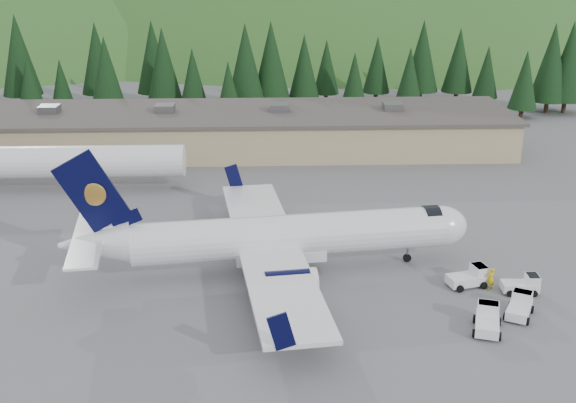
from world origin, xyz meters
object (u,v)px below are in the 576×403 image
at_px(baggage_tug_a, 470,277).
at_px(terminal_building, 242,130).
at_px(baggage_tug_d, 487,319).
at_px(airliner, 279,238).
at_px(baggage_tug_b, 523,285).
at_px(ramp_worker, 491,278).
at_px(second_airliner, 58,161).
at_px(baggage_tug_c, 520,306).

xyz_separation_m(baggage_tug_a, terminal_building, (-19.40, 41.43, 1.87)).
bearing_deg(terminal_building, baggage_tug_d, -68.86).
bearing_deg(baggage_tug_d, airliner, 72.09).
relative_size(baggage_tug_b, ramp_worker, 1.59).
bearing_deg(ramp_worker, baggage_tug_d, 40.11).
relative_size(baggage_tug_a, terminal_building, 0.05).
bearing_deg(ramp_worker, baggage_tug_b, 132.35).
distance_m(terminal_building, baggage_tug_d, 51.89).
bearing_deg(baggage_tug_a, airliner, 153.75).
xyz_separation_m(baggage_tug_b, ramp_worker, (-2.39, 0.71, 0.23)).
height_order(terminal_building, baggage_tug_d, terminal_building).
distance_m(baggage_tug_a, baggage_tug_d, 6.98).
height_order(second_airliner, baggage_tug_b, second_airliner).
xyz_separation_m(baggage_tug_a, baggage_tug_b, (3.85, -1.35, -0.08)).
bearing_deg(second_airliner, ramp_worker, -32.59).
bearing_deg(baggage_tug_d, terminal_building, 38.12).
xyz_separation_m(baggage_tug_a, baggage_tug_c, (2.35, -4.93, -0.04)).
bearing_deg(baggage_tug_d, baggage_tug_a, 11.27).
distance_m(terminal_building, ramp_worker, 46.98).
bearing_deg(baggage_tug_b, baggage_tug_a, 162.85).
height_order(baggage_tug_b, baggage_tug_c, baggage_tug_c).
xyz_separation_m(terminal_building, ramp_worker, (20.86, -42.06, -1.71)).
relative_size(terminal_building, baggage_tug_d, 19.96).
bearing_deg(airliner, terminal_building, 88.65).
relative_size(second_airliner, baggage_tug_b, 9.56).
distance_m(baggage_tug_b, ramp_worker, 2.51).
bearing_deg(baggage_tug_c, baggage_tug_b, 5.81).
xyz_separation_m(second_airliner, terminal_building, (19.91, 16.00, -0.70)).
distance_m(airliner, baggage_tug_c, 19.68).
height_order(baggage_tug_d, ramp_worker, ramp_worker).
distance_m(second_airliner, baggage_tug_c, 51.62).
xyz_separation_m(baggage_tug_d, ramp_worker, (2.15, 6.31, 0.14)).
xyz_separation_m(second_airliner, baggage_tug_a, (39.31, -25.43, -2.57)).
height_order(baggage_tug_b, terminal_building, terminal_building).
bearing_deg(baggage_tug_c, baggage_tug_a, 53.98).
distance_m(baggage_tug_b, terminal_building, 48.72).
xyz_separation_m(airliner, baggage_tug_a, (15.38, -3.30, -2.27)).
distance_m(baggage_tug_c, baggage_tug_d, 3.65).
relative_size(airliner, baggage_tug_d, 9.60).
height_order(baggage_tug_a, ramp_worker, ramp_worker).
relative_size(airliner, baggage_tug_a, 9.91).
xyz_separation_m(airliner, baggage_tug_c, (17.73, -8.23, -2.30)).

